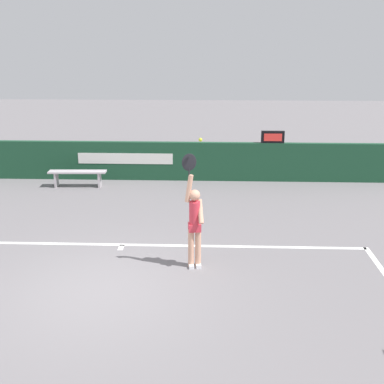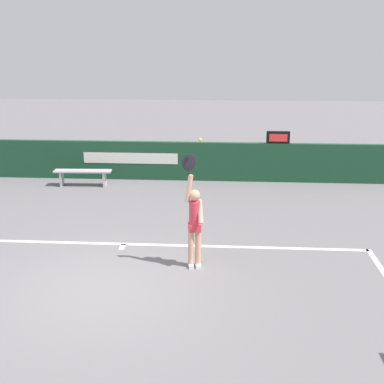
{
  "view_description": "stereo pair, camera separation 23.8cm",
  "coord_description": "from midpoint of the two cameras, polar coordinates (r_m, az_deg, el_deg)",
  "views": [
    {
      "loc": [
        1.98,
        -8.14,
        4.42
      ],
      "look_at": [
        1.61,
        1.16,
        1.55
      ],
      "focal_mm": 46.37,
      "sensor_mm": 36.0,
      "label": 1
    },
    {
      "loc": [
        2.22,
        -8.13,
        4.42
      ],
      "look_at": [
        1.61,
        1.16,
        1.55
      ],
      "focal_mm": 46.37,
      "sensor_mm": 36.0,
      "label": 2
    }
  ],
  "objects": [
    {
      "name": "tennis_player",
      "position": [
        9.82,
        -0.42,
        -3.43
      ],
      "size": [
        0.46,
        0.38,
        2.37
      ],
      "color": "tan",
      "rests_on": "ground"
    },
    {
      "name": "court_lines",
      "position": [
        8.93,
        -11.93,
        -12.94
      ],
      "size": [
        10.99,
        5.68,
        0.0
      ],
      "color": "white",
      "rests_on": "ground"
    },
    {
      "name": "back_wall",
      "position": [
        16.26,
        -5.23,
        3.58
      ],
      "size": [
        16.46,
        0.2,
        1.26
      ],
      "color": "#184129",
      "rests_on": "ground"
    },
    {
      "name": "speed_display",
      "position": [
        16.05,
        8.85,
        6.27
      ],
      "size": [
        0.73,
        0.14,
        0.38
      ],
      "color": "black",
      "rests_on": "back_wall"
    },
    {
      "name": "courtside_bench_near",
      "position": [
        15.89,
        -13.44,
        1.97
      ],
      "size": [
        1.8,
        0.43,
        0.51
      ],
      "color": "#B2A8AF",
      "rests_on": "ground"
    },
    {
      "name": "ground_plane",
      "position": [
        9.49,
        -10.97,
        -10.98
      ],
      "size": [
        60.0,
        60.0,
        0.0
      ],
      "primitive_type": "plane",
      "color": "slate"
    },
    {
      "name": "tennis_ball",
      "position": [
        9.24,
        0.24,
        6.03
      ],
      "size": [
        0.07,
        0.07,
        0.07
      ],
      "color": "#C8DD2C"
    }
  ]
}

